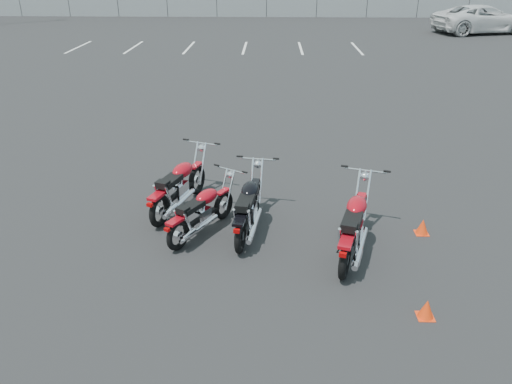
{
  "coord_description": "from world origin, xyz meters",
  "views": [
    {
      "loc": [
        0.44,
        -7.42,
        4.45
      ],
      "look_at": [
        0.2,
        0.6,
        0.65
      ],
      "focal_mm": 35.0,
      "sensor_mm": 36.0,
      "label": 1
    }
  ],
  "objects_px": {
    "motorcycle_front_red": "(179,186)",
    "motorcycle_third_red": "(202,212)",
    "white_van": "(484,11)",
    "motorcycle_second_black": "(249,207)",
    "motorcycle_rear_red": "(354,226)"
  },
  "relations": [
    {
      "from": "motorcycle_front_red",
      "to": "motorcycle_rear_red",
      "type": "height_order",
      "value": "motorcycle_rear_red"
    },
    {
      "from": "motorcycle_front_red",
      "to": "motorcycle_third_red",
      "type": "bearing_deg",
      "value": -59.03
    },
    {
      "from": "motorcycle_third_red",
      "to": "white_van",
      "type": "height_order",
      "value": "white_van"
    },
    {
      "from": "motorcycle_front_red",
      "to": "motorcycle_third_red",
      "type": "relative_size",
      "value": 1.18
    },
    {
      "from": "motorcycle_second_black",
      "to": "motorcycle_rear_red",
      "type": "distance_m",
      "value": 1.87
    },
    {
      "from": "motorcycle_front_red",
      "to": "motorcycle_third_red",
      "type": "height_order",
      "value": "motorcycle_front_red"
    },
    {
      "from": "motorcycle_second_black",
      "to": "motorcycle_third_red",
      "type": "height_order",
      "value": "motorcycle_second_black"
    },
    {
      "from": "motorcycle_second_black",
      "to": "motorcycle_third_red",
      "type": "distance_m",
      "value": 0.82
    },
    {
      "from": "motorcycle_front_red",
      "to": "motorcycle_second_black",
      "type": "distance_m",
      "value": 1.59
    },
    {
      "from": "motorcycle_second_black",
      "to": "white_van",
      "type": "xyz_separation_m",
      "value": [
        13.65,
        25.73,
        0.88
      ]
    },
    {
      "from": "motorcycle_front_red",
      "to": "motorcycle_second_black",
      "type": "height_order",
      "value": "motorcycle_front_red"
    },
    {
      "from": "motorcycle_rear_red",
      "to": "white_van",
      "type": "distance_m",
      "value": 28.97
    },
    {
      "from": "motorcycle_front_red",
      "to": "white_van",
      "type": "xyz_separation_m",
      "value": [
        15.01,
        24.91,
        0.86
      ]
    },
    {
      "from": "motorcycle_rear_red",
      "to": "motorcycle_second_black",
      "type": "bearing_deg",
      "value": 158.94
    },
    {
      "from": "motorcycle_rear_red",
      "to": "white_van",
      "type": "xyz_separation_m",
      "value": [
        11.91,
        26.4,
        0.85
      ]
    }
  ]
}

